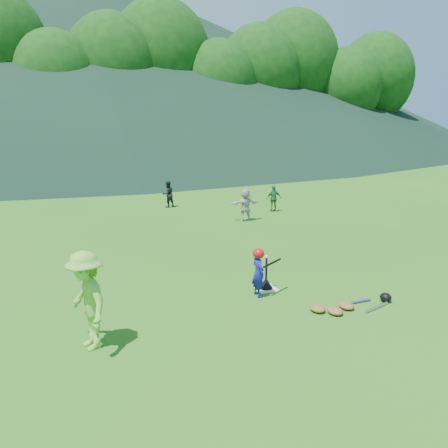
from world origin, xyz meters
name	(u,v)px	position (x,y,z in m)	size (l,w,h in m)	color
ground	(266,289)	(0.00, 0.00, 0.00)	(120.00, 120.00, 0.00)	#256216
home_plate	(266,288)	(0.00, 0.00, 0.01)	(0.45, 0.45, 0.02)	silver
baseball	(267,257)	(0.00, 0.00, 0.74)	(0.08, 0.08, 0.08)	white
batter_child	(258,273)	(-0.33, -0.27, 0.51)	(0.37, 0.24, 1.02)	#161799
adult_coach	(87,301)	(-3.81, -1.18, 0.82)	(1.06, 0.61, 1.64)	#72C339
fielder_b	(168,194)	(0.28, 9.58, 0.55)	(0.53, 0.42, 1.10)	black
fielder_c	(274,199)	(3.98, 7.17, 0.53)	(0.62, 0.26, 1.05)	#206D3D
fielder_d	(245,205)	(2.26, 6.12, 0.60)	(1.10, 0.35, 1.19)	#BABABA
batting_tee	(266,283)	(0.00, 0.00, 0.13)	(0.30, 0.30, 0.68)	black
batter_gear	(260,254)	(-0.31, -0.28, 0.92)	(0.70, 0.34, 0.38)	red
equipment_pile	(347,306)	(1.01, -1.51, 0.07)	(1.80, 0.61, 0.19)	olive
outfield_fence	(106,156)	(0.00, 28.00, 0.70)	(70.07, 0.08, 1.33)	gray
tree_line	(95,64)	(0.20, 33.83, 8.21)	(70.04, 11.40, 14.82)	#382314
distant_hills	(19,52)	(-7.63, 81.81, 14.98)	(155.00, 140.00, 32.00)	black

